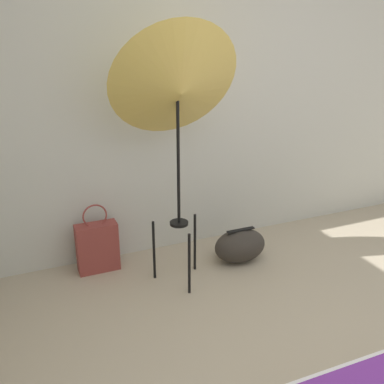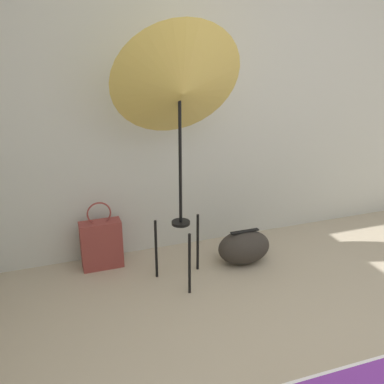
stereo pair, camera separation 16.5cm
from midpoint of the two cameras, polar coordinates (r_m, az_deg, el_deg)
name	(u,v)px [view 2 (the right image)]	position (r m, az deg, el deg)	size (l,w,h in m)	color
wall_back	(216,88)	(3.61, 4.40, 13.00)	(8.00, 0.05, 2.60)	beige
photo_umbrella	(179,89)	(2.91, 0.07, 12.98)	(0.87, 0.56, 1.82)	black
tote_bag	(101,244)	(3.51, -10.10, -6.53)	(0.31, 0.13, 0.54)	brown
duffel_bag	(244,247)	(3.58, 7.94, -6.96)	(0.42, 0.27, 0.28)	#332D28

